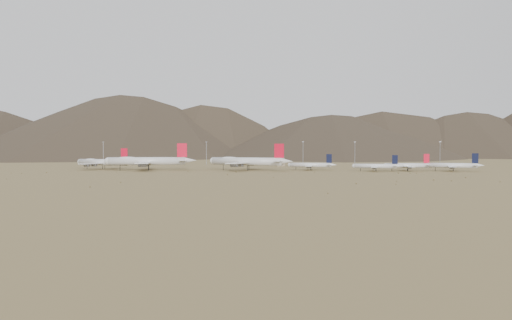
# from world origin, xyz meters

# --- Properties ---
(ground) EXTENTS (3000.00, 3000.00, 0.00)m
(ground) POSITION_xyz_m (0.00, 0.00, 0.00)
(ground) COLOR #99834F
(ground) RESTS_ON ground
(mountain_ridge) EXTENTS (4400.00, 1000.00, 300.00)m
(mountain_ridge) POSITION_xyz_m (0.00, 900.00, 150.00)
(mountain_ridge) COLOR #483C2B
(mountain_ridge) RESTS_ON ground
(widebody_west) EXTENTS (61.24, 48.86, 19.00)m
(widebody_west) POSITION_xyz_m (-125.78, 33.54, 6.55)
(widebody_west) COLOR silver
(widebody_west) RESTS_ON ground
(widebody_centre) EXTENTS (77.81, 61.01, 23.40)m
(widebody_centre) POSITION_xyz_m (-81.30, 23.16, 8.07)
(widebody_centre) COLOR silver
(widebody_centre) RESTS_ON ground
(widebody_east) EXTENTS (75.15, 59.60, 23.02)m
(widebody_east) POSITION_xyz_m (5.36, 28.70, 7.94)
(widebody_east) COLOR silver
(widebody_east) RESTS_ON ground
(narrowbody_a) EXTENTS (42.65, 30.72, 14.08)m
(narrowbody_a) POSITION_xyz_m (60.52, 37.67, 4.57)
(narrowbody_a) COLOR silver
(narrowbody_a) RESTS_ON ground
(narrowbody_b) EXTENTS (41.16, 29.92, 13.64)m
(narrowbody_b) POSITION_xyz_m (114.20, 23.87, 4.43)
(narrowbody_b) COLOR silver
(narrowbody_b) RESTS_ON ground
(narrowbody_c) EXTENTS (43.49, 31.50, 14.38)m
(narrowbody_c) POSITION_xyz_m (141.58, 32.57, 4.67)
(narrowbody_c) COLOR silver
(narrowbody_c) RESTS_ON ground
(narrowbody_d) EXTENTS (45.20, 33.13, 15.09)m
(narrowbody_d) POSITION_xyz_m (178.28, 30.77, 4.90)
(narrowbody_d) COLOR silver
(narrowbody_d) RESTS_ON ground
(control_tower) EXTENTS (8.00, 8.00, 12.00)m
(control_tower) POSITION_xyz_m (30.00, 120.00, 5.32)
(control_tower) COLOR gray
(control_tower) RESTS_ON ground
(mast_far_west) EXTENTS (2.00, 0.60, 25.70)m
(mast_far_west) POSITION_xyz_m (-164.64, 126.67, 14.20)
(mast_far_west) COLOR gray
(mast_far_west) RESTS_ON ground
(mast_west) EXTENTS (2.00, 0.60, 25.70)m
(mast_west) POSITION_xyz_m (-52.61, 138.20, 14.20)
(mast_west) COLOR gray
(mast_west) RESTS_ON ground
(mast_centre) EXTENTS (2.00, 0.60, 25.70)m
(mast_centre) POSITION_xyz_m (52.77, 107.72, 14.20)
(mast_centre) COLOR gray
(mast_centre) RESTS_ON ground
(mast_east) EXTENTS (2.00, 0.60, 25.70)m
(mast_east) POSITION_xyz_m (107.88, 143.90, 14.20)
(mast_east) COLOR gray
(mast_east) RESTS_ON ground
(mast_far_east) EXTENTS (2.00, 0.60, 25.70)m
(mast_far_east) POSITION_xyz_m (190.81, 122.64, 14.20)
(mast_far_east) COLOR gray
(mast_far_east) RESTS_ON ground
(desert_scrub) EXTENTS (436.11, 181.84, 0.78)m
(desert_scrub) POSITION_xyz_m (28.74, -76.78, 0.31)
(desert_scrub) COLOR brown
(desert_scrub) RESTS_ON ground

